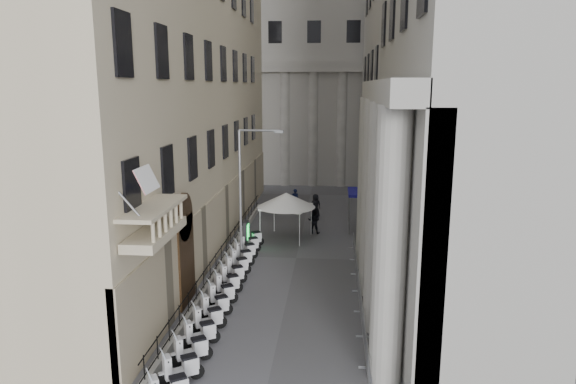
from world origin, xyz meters
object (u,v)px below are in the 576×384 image
security_tent (283,199)px  pedestrian_a (295,200)px  street_lamp (245,186)px  pedestrian_b (314,221)px  info_kiosk (246,234)px

security_tent → pedestrian_a: bearing=88.2°
street_lamp → pedestrian_b: street_lamp is taller
street_lamp → pedestrian_b: (3.78, 7.09, -3.92)m
info_kiosk → street_lamp: bearing=-79.3°
security_tent → pedestrian_a: size_ratio=2.16×
info_kiosk → pedestrian_b: 5.81m
info_kiosk → pedestrian_b: pedestrian_b is taller
info_kiosk → pedestrian_a: bearing=77.9°
info_kiosk → pedestrian_b: bearing=41.9°
security_tent → pedestrian_b: 3.06m
info_kiosk → pedestrian_a: (2.43, 10.78, 0.03)m
security_tent → info_kiosk: size_ratio=2.25×
street_lamp → pedestrian_a: (1.85, 14.04, -3.92)m
street_lamp → info_kiosk: bearing=102.3°
security_tent → street_lamp: bearing=-105.0°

